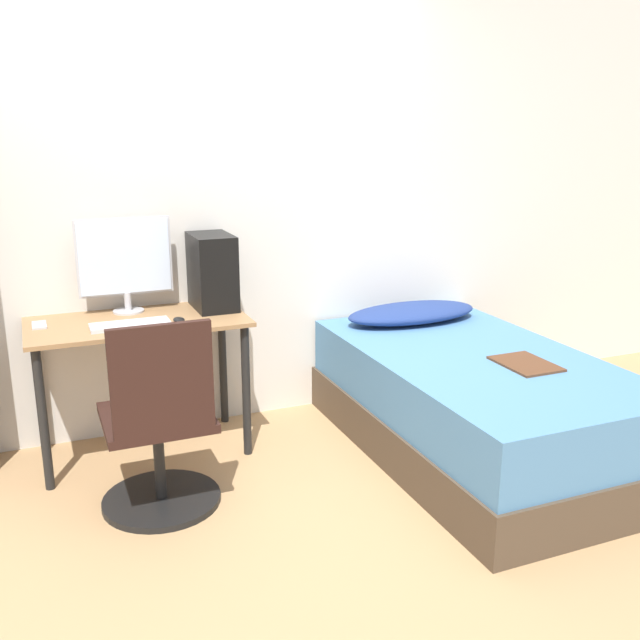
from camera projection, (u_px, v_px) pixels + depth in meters
name	position (u px, v px, depth m)	size (l,w,h in m)	color
ground_plane	(294.00, 532.00, 3.07)	(14.00, 14.00, 0.00)	tan
wall_back	(206.00, 208.00, 3.93)	(8.00, 0.05, 2.50)	silver
desk	(139.00, 342.00, 3.66)	(1.09, 0.56, 0.73)	#997047
office_chair	(160.00, 439.00, 3.16)	(0.54, 0.54, 0.92)	black
bed	(475.00, 404.00, 3.76)	(1.10, 1.90, 0.54)	#4C3D2D
pillow	(412.00, 313.00, 4.28)	(0.83, 0.36, 0.11)	navy
magazine	(526.00, 364.00, 3.53)	(0.24, 0.32, 0.01)	#56331E
monitor	(125.00, 261.00, 3.71)	(0.49, 0.16, 0.50)	#B7B7BC
keyboard	(130.00, 325.00, 3.51)	(0.38, 0.14, 0.02)	silver
pc_tower	(212.00, 272.00, 3.82)	(0.21, 0.33, 0.40)	black
mouse	(179.00, 320.00, 3.60)	(0.06, 0.09, 0.02)	black
phone	(39.00, 325.00, 3.52)	(0.07, 0.14, 0.01)	#B7B7BC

